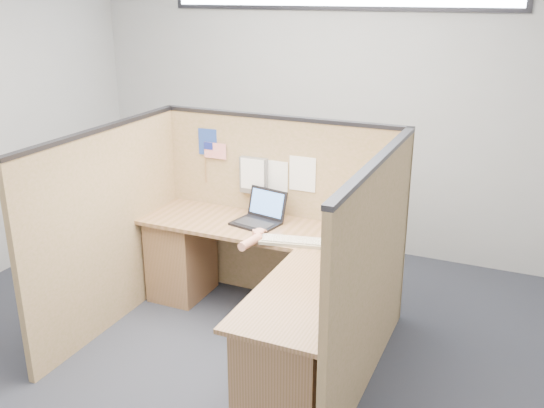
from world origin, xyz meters
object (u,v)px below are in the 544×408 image
at_px(laptop, 259,215).
at_px(mouse, 259,234).
at_px(l_desk, 264,293).
at_px(keyboard, 292,241).

bearing_deg(laptop, mouse, -53.22).
bearing_deg(laptop, l_desk, -49.96).
xyz_separation_m(laptop, keyboard, (0.39, -0.28, -0.05)).
distance_m(l_desk, mouse, 0.43).
relative_size(laptop, keyboard, 0.80).
bearing_deg(mouse, l_desk, -57.33).
relative_size(l_desk, mouse, 20.33).
bearing_deg(l_desk, laptop, 118.54).
bearing_deg(mouse, laptop, 115.29).
bearing_deg(keyboard, mouse, 166.16).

